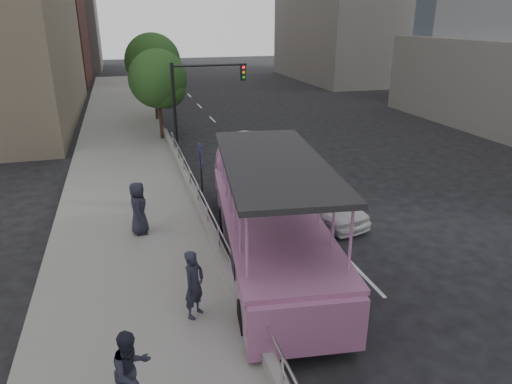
{
  "coord_description": "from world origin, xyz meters",
  "views": [
    {
      "loc": [
        -5.59,
        -12.59,
        7.43
      ],
      "look_at": [
        -1.4,
        1.74,
        1.69
      ],
      "focal_mm": 32.0,
      "sensor_mm": 36.0,
      "label": 1
    }
  ],
  "objects_px": {
    "parking_sign": "(201,171)",
    "street_tree_far": "(154,64)",
    "traffic_signal": "(196,94)",
    "pedestrian_mid": "(132,372)",
    "car": "(323,203)",
    "pedestrian_far": "(138,208)",
    "street_tree_near": "(160,81)",
    "pedestrian_near": "(194,284)",
    "duck_boat": "(264,214)"
  },
  "relations": [
    {
      "from": "parking_sign",
      "to": "street_tree_far",
      "type": "xyz_separation_m",
      "value": [
        -0.2,
        17.66,
        2.51
      ]
    },
    {
      "from": "street_tree_far",
      "to": "traffic_signal",
      "type": "bearing_deg",
      "value": -81.57
    },
    {
      "from": "parking_sign",
      "to": "pedestrian_mid",
      "type": "bearing_deg",
      "value": -107.44
    },
    {
      "from": "car",
      "to": "street_tree_far",
      "type": "height_order",
      "value": "street_tree_far"
    },
    {
      "from": "pedestrian_far",
      "to": "street_tree_near",
      "type": "relative_size",
      "value": 0.33
    },
    {
      "from": "pedestrian_mid",
      "to": "traffic_signal",
      "type": "xyz_separation_m",
      "value": [
        4.23,
        17.91,
        2.31
      ]
    },
    {
      "from": "pedestrian_near",
      "to": "traffic_signal",
      "type": "distance_m",
      "value": 15.67
    },
    {
      "from": "car",
      "to": "pedestrian_mid",
      "type": "bearing_deg",
      "value": -148.09
    },
    {
      "from": "pedestrian_mid",
      "to": "street_tree_far",
      "type": "distance_m",
      "value": 27.66
    },
    {
      "from": "duck_boat",
      "to": "pedestrian_near",
      "type": "distance_m",
      "value": 4.4
    },
    {
      "from": "duck_boat",
      "to": "car",
      "type": "xyz_separation_m",
      "value": [
        2.96,
        1.8,
        -0.66
      ]
    },
    {
      "from": "pedestrian_far",
      "to": "street_tree_far",
      "type": "height_order",
      "value": "street_tree_far"
    },
    {
      "from": "traffic_signal",
      "to": "pedestrian_mid",
      "type": "bearing_deg",
      "value": -103.29
    },
    {
      "from": "traffic_signal",
      "to": "street_tree_far",
      "type": "bearing_deg",
      "value": 98.43
    },
    {
      "from": "pedestrian_mid",
      "to": "car",
      "type": "bearing_deg",
      "value": 10.48
    },
    {
      "from": "duck_boat",
      "to": "street_tree_near",
      "type": "height_order",
      "value": "street_tree_near"
    },
    {
      "from": "duck_boat",
      "to": "pedestrian_far",
      "type": "height_order",
      "value": "duck_boat"
    },
    {
      "from": "parking_sign",
      "to": "street_tree_near",
      "type": "bearing_deg",
      "value": 91.98
    },
    {
      "from": "duck_boat",
      "to": "pedestrian_far",
      "type": "distance_m",
      "value": 4.42
    },
    {
      "from": "parking_sign",
      "to": "car",
      "type": "bearing_deg",
      "value": -23.54
    },
    {
      "from": "street_tree_near",
      "to": "street_tree_far",
      "type": "bearing_deg",
      "value": 88.09
    },
    {
      "from": "duck_boat",
      "to": "traffic_signal",
      "type": "bearing_deg",
      "value": 91.17
    },
    {
      "from": "pedestrian_near",
      "to": "parking_sign",
      "type": "relative_size",
      "value": 0.63
    },
    {
      "from": "duck_boat",
      "to": "street_tree_far",
      "type": "height_order",
      "value": "street_tree_far"
    },
    {
      "from": "parking_sign",
      "to": "traffic_signal",
      "type": "relative_size",
      "value": 0.55
    },
    {
      "from": "street_tree_far",
      "to": "pedestrian_far",
      "type": "bearing_deg",
      "value": -96.82
    },
    {
      "from": "duck_boat",
      "to": "street_tree_far",
      "type": "distance_m",
      "value": 21.65
    },
    {
      "from": "traffic_signal",
      "to": "pedestrian_near",
      "type": "bearing_deg",
      "value": -99.76
    },
    {
      "from": "pedestrian_mid",
      "to": "street_tree_near",
      "type": "relative_size",
      "value": 0.31
    },
    {
      "from": "parking_sign",
      "to": "pedestrian_near",
      "type": "bearing_deg",
      "value": -101.5
    },
    {
      "from": "pedestrian_near",
      "to": "pedestrian_mid",
      "type": "height_order",
      "value": "pedestrian_near"
    },
    {
      "from": "car",
      "to": "traffic_signal",
      "type": "bearing_deg",
      "value": 93.23
    },
    {
      "from": "duck_boat",
      "to": "street_tree_far",
      "type": "bearing_deg",
      "value": 94.39
    },
    {
      "from": "traffic_signal",
      "to": "street_tree_far",
      "type": "distance_m",
      "value": 9.57
    },
    {
      "from": "pedestrian_far",
      "to": "traffic_signal",
      "type": "bearing_deg",
      "value": -18.7
    },
    {
      "from": "duck_boat",
      "to": "parking_sign",
      "type": "xyz_separation_m",
      "value": [
        -1.44,
        3.72,
        0.43
      ]
    },
    {
      "from": "pedestrian_mid",
      "to": "street_tree_near",
      "type": "height_order",
      "value": "street_tree_near"
    },
    {
      "from": "pedestrian_far",
      "to": "parking_sign",
      "type": "height_order",
      "value": "parking_sign"
    },
    {
      "from": "car",
      "to": "parking_sign",
      "type": "distance_m",
      "value": 4.92
    },
    {
      "from": "traffic_signal",
      "to": "pedestrian_far",
      "type": "bearing_deg",
      "value": -110.42
    },
    {
      "from": "pedestrian_far",
      "to": "street_tree_far",
      "type": "relative_size",
      "value": 0.29
    },
    {
      "from": "duck_boat",
      "to": "car",
      "type": "relative_size",
      "value": 2.76
    },
    {
      "from": "pedestrian_near",
      "to": "duck_boat",
      "type": "bearing_deg",
      "value": 2.76
    },
    {
      "from": "street_tree_far",
      "to": "pedestrian_near",
      "type": "bearing_deg",
      "value": -92.85
    },
    {
      "from": "pedestrian_mid",
      "to": "pedestrian_far",
      "type": "distance_m",
      "value": 7.93
    },
    {
      "from": "pedestrian_near",
      "to": "pedestrian_mid",
      "type": "relative_size",
      "value": 1.03
    },
    {
      "from": "street_tree_near",
      "to": "traffic_signal",
      "type": "bearing_deg",
      "value": -65.02
    },
    {
      "from": "traffic_signal",
      "to": "street_tree_near",
      "type": "distance_m",
      "value": 3.8
    },
    {
      "from": "street_tree_near",
      "to": "street_tree_far",
      "type": "distance_m",
      "value": 6.02
    },
    {
      "from": "pedestrian_mid",
      "to": "street_tree_near",
      "type": "bearing_deg",
      "value": 47.23
    }
  ]
}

